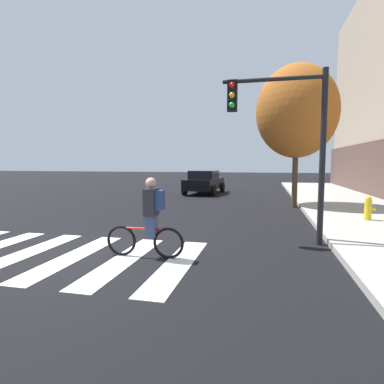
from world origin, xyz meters
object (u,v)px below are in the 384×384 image
object	(u,v)px
traffic_light_near	(287,127)
cyclist	(150,218)
sedan_mid	(204,182)
fire_hydrant	(368,208)
street_tree_near	(297,112)

from	to	relation	value
traffic_light_near	cyclist	bearing A→B (deg)	-145.80
sedan_mid	cyclist	distance (m)	14.01
traffic_light_near	fire_hydrant	size ratio (longest dim) A/B	5.38
traffic_light_near	street_tree_near	distance (m)	6.85
fire_hydrant	sedan_mid	bearing A→B (deg)	128.40
cyclist	street_tree_near	distance (m)	9.90
traffic_light_near	street_tree_near	xyz separation A→B (m)	(0.80, 6.66, 1.35)
cyclist	fire_hydrant	size ratio (longest dim) A/B	2.19
cyclist	traffic_light_near	xyz separation A→B (m)	(2.82, 1.92, 2.02)
street_tree_near	cyclist	bearing A→B (deg)	-112.87
sedan_mid	traffic_light_near	world-z (taller)	traffic_light_near
fire_hydrant	street_tree_near	world-z (taller)	street_tree_near
sedan_mid	fire_hydrant	xyz separation A→B (m)	(7.08, -8.94, -0.24)
sedan_mid	cyclist	world-z (taller)	cyclist
fire_hydrant	cyclist	bearing A→B (deg)	-138.26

